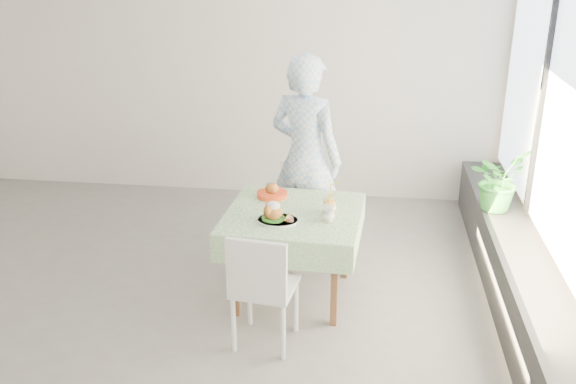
# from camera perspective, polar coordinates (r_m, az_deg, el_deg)

# --- Properties ---
(floor) EXTENTS (6.00, 6.00, 0.00)m
(floor) POSITION_cam_1_polar(r_m,az_deg,el_deg) (5.42, -10.73, -9.22)
(floor) COLOR slate
(floor) RESTS_ON ground
(wall_back) EXTENTS (6.00, 0.02, 2.80)m
(wall_back) POSITION_cam_1_polar(r_m,az_deg,el_deg) (7.21, -5.39, 10.66)
(wall_back) COLOR silver
(wall_back) RESTS_ON ground
(window_ledge) EXTENTS (0.40, 4.80, 0.50)m
(window_ledge) POSITION_cam_1_polar(r_m,az_deg,el_deg) (5.19, 20.29, -8.51)
(window_ledge) COLOR black
(window_ledge) RESTS_ON ground
(cafe_table) EXTENTS (1.10, 1.10, 0.74)m
(cafe_table) POSITION_cam_1_polar(r_m,az_deg,el_deg) (5.15, 0.48, -4.68)
(cafe_table) COLOR brown
(cafe_table) RESTS_ON ground
(chair_far) EXTENTS (0.49, 0.49, 0.83)m
(chair_far) POSITION_cam_1_polar(r_m,az_deg,el_deg) (6.02, 1.48, -2.85)
(chair_far) COLOR white
(chair_far) RESTS_ON ground
(chair_near) EXTENTS (0.47, 0.47, 0.89)m
(chair_near) POSITION_cam_1_polar(r_m,az_deg,el_deg) (4.65, -2.08, -10.34)
(chair_near) COLOR white
(chair_near) RESTS_ON ground
(diner) EXTENTS (0.80, 0.68, 1.87)m
(diner) POSITION_cam_1_polar(r_m,az_deg,el_deg) (5.67, 1.57, 2.99)
(diner) COLOR #8DB7E1
(diner) RESTS_ON ground
(main_dish) EXTENTS (0.32, 0.32, 0.16)m
(main_dish) POSITION_cam_1_polar(r_m,az_deg,el_deg) (4.84, -1.14, -2.06)
(main_dish) COLOR white
(main_dish) RESTS_ON cafe_table
(juice_cup_orange) EXTENTS (0.11, 0.11, 0.30)m
(juice_cup_orange) POSITION_cam_1_polar(r_m,az_deg,el_deg) (4.99, 3.71, -1.18)
(juice_cup_orange) COLOR white
(juice_cup_orange) RESTS_ON cafe_table
(juice_cup_lemonade) EXTENTS (0.09, 0.09, 0.26)m
(juice_cup_lemonade) POSITION_cam_1_polar(r_m,az_deg,el_deg) (4.85, 3.63, -1.99)
(juice_cup_lemonade) COLOR white
(juice_cup_lemonade) RESTS_ON cafe_table
(second_dish) EXTENTS (0.25, 0.25, 0.12)m
(second_dish) POSITION_cam_1_polar(r_m,az_deg,el_deg) (5.33, -1.43, -0.06)
(second_dish) COLOR red
(second_dish) RESTS_ON cafe_table
(potted_plant) EXTENTS (0.65, 0.66, 0.55)m
(potted_plant) POSITION_cam_1_polar(r_m,az_deg,el_deg) (5.92, 18.17, 1.06)
(potted_plant) COLOR #31842C
(potted_plant) RESTS_ON window_ledge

